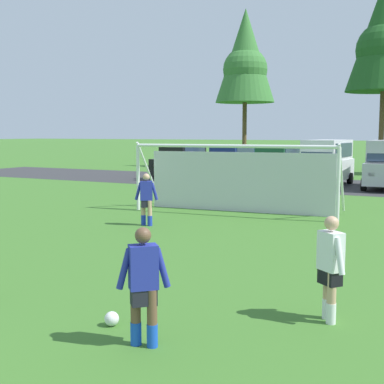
% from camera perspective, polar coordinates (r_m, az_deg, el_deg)
% --- Properties ---
extents(ground_plane, '(400.00, 400.00, 0.00)m').
position_cam_1_polar(ground_plane, '(18.37, 2.85, -2.57)').
color(ground_plane, '#3D7028').
extents(parking_lot_strip, '(52.00, 8.40, 0.01)m').
position_cam_1_polar(parking_lot_strip, '(30.04, 12.74, 0.80)').
color(parking_lot_strip, '#333335').
rests_on(parking_lot_strip, ground).
extents(soccer_ball, '(0.22, 0.22, 0.22)m').
position_cam_1_polar(soccer_ball, '(8.12, -8.79, -13.58)').
color(soccer_ball, white).
rests_on(soccer_ball, ground).
extents(soccer_goal, '(7.56, 2.59, 2.57)m').
position_cam_1_polar(soccer_goal, '(18.95, 4.99, 1.62)').
color(soccer_goal, white).
rests_on(soccer_goal, ground).
extents(player_midfield_center, '(0.65, 0.51, 1.64)m').
position_cam_1_polar(player_midfield_center, '(7.13, -5.34, -10.34)').
color(player_midfield_center, brown).
rests_on(player_midfield_center, ground).
extents(player_defender_far, '(0.58, 0.59, 1.64)m').
position_cam_1_polar(player_defender_far, '(8.28, 14.93, -8.15)').
color(player_defender_far, tan).
rests_on(player_defender_far, ground).
extents(player_winger_left, '(0.71, 0.41, 1.64)m').
position_cam_1_polar(player_winger_left, '(16.29, -5.02, -0.83)').
color(player_winger_left, tan).
rests_on(player_winger_left, ground).
extents(parked_car_slot_far_left, '(2.29, 4.68, 2.16)m').
position_cam_1_polar(parked_car_slot_far_left, '(33.12, -1.11, 3.40)').
color(parked_car_slot_far_left, black).
rests_on(parked_car_slot_far_left, ground).
extents(parked_car_slot_left, '(2.31, 4.69, 2.16)m').
position_cam_1_polar(parked_car_slot_left, '(32.68, 4.37, 3.34)').
color(parked_car_slot_left, navy).
rests_on(parked_car_slot_left, ground).
extents(parked_car_slot_center_left, '(2.29, 4.68, 2.16)m').
position_cam_1_polar(parked_car_slot_center_left, '(30.90, 9.34, 3.09)').
color(parked_car_slot_center_left, '#194C2D').
rests_on(parked_car_slot_center_left, ground).
extents(parked_car_slot_center, '(2.39, 4.90, 2.52)m').
position_cam_1_polar(parked_car_slot_center, '(29.88, 14.56, 3.30)').
color(parked_car_slot_center, silver).
rests_on(parked_car_slot_center, ground).
extents(tree_left_edge, '(4.88, 4.88, 13.02)m').
position_cam_1_polar(tree_left_edge, '(44.24, 5.87, 14.32)').
color(tree_left_edge, brown).
rests_on(tree_left_edge, ground).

